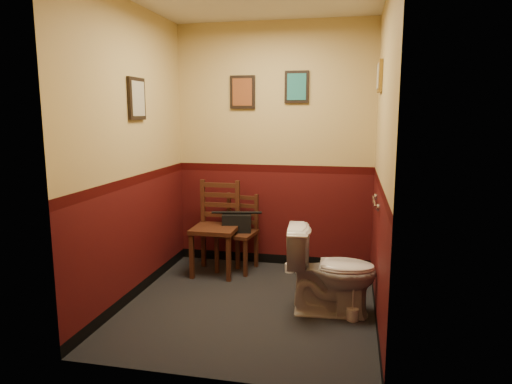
% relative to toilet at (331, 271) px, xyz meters
% --- Properties ---
extents(floor, '(2.20, 2.40, 0.00)m').
position_rel_toilet_xyz_m(floor, '(-0.72, 0.01, -0.38)').
color(floor, black).
rests_on(floor, ground).
extents(wall_back, '(2.20, 0.00, 2.70)m').
position_rel_toilet_xyz_m(wall_back, '(-0.72, 1.21, 0.97)').
color(wall_back, '#470E0E').
rests_on(wall_back, ground).
extents(wall_front, '(2.20, 0.00, 2.70)m').
position_rel_toilet_xyz_m(wall_front, '(-0.72, -1.19, 0.97)').
color(wall_front, '#470E0E').
rests_on(wall_front, ground).
extents(wall_left, '(0.00, 2.40, 2.70)m').
position_rel_toilet_xyz_m(wall_left, '(-1.82, 0.01, 0.97)').
color(wall_left, '#470E0E').
rests_on(wall_left, ground).
extents(wall_right, '(0.00, 2.40, 2.70)m').
position_rel_toilet_xyz_m(wall_right, '(0.38, 0.01, 0.97)').
color(wall_right, '#470E0E').
rests_on(wall_right, ground).
extents(grab_bar, '(0.05, 0.56, 0.06)m').
position_rel_toilet_xyz_m(grab_bar, '(0.35, 0.26, 0.57)').
color(grab_bar, silver).
rests_on(grab_bar, wall_right).
extents(framed_print_back_a, '(0.28, 0.04, 0.36)m').
position_rel_toilet_xyz_m(framed_print_back_a, '(-1.07, 1.19, 1.57)').
color(framed_print_back_a, black).
rests_on(framed_print_back_a, wall_back).
extents(framed_print_back_b, '(0.26, 0.04, 0.34)m').
position_rel_toilet_xyz_m(framed_print_back_b, '(-0.47, 1.19, 1.62)').
color(framed_print_back_b, black).
rests_on(framed_print_back_b, wall_back).
extents(framed_print_left, '(0.04, 0.30, 0.38)m').
position_rel_toilet_xyz_m(framed_print_left, '(-1.80, 0.11, 1.47)').
color(framed_print_left, black).
rests_on(framed_print_left, wall_left).
extents(framed_print_right, '(0.04, 0.34, 0.28)m').
position_rel_toilet_xyz_m(framed_print_right, '(0.36, 0.61, 1.67)').
color(framed_print_right, olive).
rests_on(framed_print_right, wall_right).
extents(toilet, '(0.80, 0.48, 0.75)m').
position_rel_toilet_xyz_m(toilet, '(0.00, 0.00, 0.00)').
color(toilet, white).
rests_on(toilet, floor).
extents(toilet_brush, '(0.10, 0.10, 0.37)m').
position_rel_toilet_xyz_m(toilet_brush, '(0.19, -0.11, -0.32)').
color(toilet_brush, silver).
rests_on(toilet_brush, floor).
extents(chair_left, '(0.47, 0.47, 1.00)m').
position_rel_toilet_xyz_m(chair_left, '(-1.27, 0.79, 0.12)').
color(chair_left, '#452214').
rests_on(chair_left, floor).
extents(chair_right, '(0.44, 0.44, 0.84)m').
position_rel_toilet_xyz_m(chair_right, '(-1.07, 0.94, 0.04)').
color(chair_right, '#452214').
rests_on(chair_right, floor).
extents(handbag, '(0.34, 0.21, 0.23)m').
position_rel_toilet_xyz_m(handbag, '(-1.07, 0.91, 0.16)').
color(handbag, black).
rests_on(handbag, chair_right).
extents(tp_stack, '(0.22, 0.12, 0.19)m').
position_rel_toilet_xyz_m(tp_stack, '(-0.43, 0.95, -0.30)').
color(tp_stack, silver).
rests_on(tp_stack, floor).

